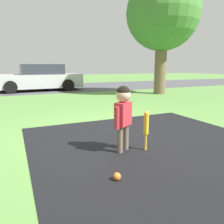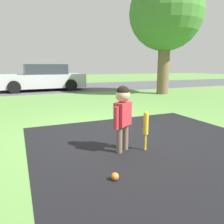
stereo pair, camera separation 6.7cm
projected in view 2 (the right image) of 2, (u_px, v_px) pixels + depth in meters
The scene contains 7 objects.
ground_plane at pixel (106, 133), 4.24m from camera, with size 60.00×60.00×0.00m, color #5B8C42.
street_strip at pixel (45, 88), 12.99m from camera, with size 40.00×6.00×0.01m.
child at pixel (123, 110), 3.21m from camera, with size 0.36×0.27×1.00m.
baseball_bat at pixel (146, 125), 3.29m from camera, with size 0.08×0.08×0.62m.
sports_ball at pixel (115, 176), 2.48m from camera, with size 0.09×0.09×0.09m.
parked_car at pixel (42, 78), 11.69m from camera, with size 4.46×2.11×1.38m.
tree_near_driveway at pixel (166, 14), 9.60m from camera, with size 3.25×3.25×5.20m.
Camera 2 is at (-1.52, -3.77, 1.27)m, focal length 35.00 mm.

